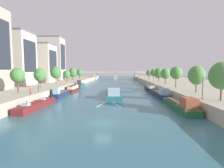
{
  "coord_description": "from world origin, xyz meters",
  "views": [
    {
      "loc": [
        2.36,
        -25.03,
        8.11
      ],
      "look_at": [
        0.0,
        37.82,
        2.82
      ],
      "focal_mm": 27.05,
      "sensor_mm": 36.0,
      "label": 1
    }
  ],
  "objects_px": {
    "moored_boat_right_far": "(180,105)",
    "tree_right_far": "(154,73)",
    "moored_boat_left_midway": "(61,94)",
    "tree_right_third": "(159,73)",
    "tree_right_end_of_row": "(197,75)",
    "tree_left_end_of_row": "(40,75)",
    "moored_boat_right_upstream": "(160,94)",
    "tree_right_nearest": "(176,73)",
    "moored_boat_right_downstream": "(150,88)",
    "tree_left_nearest": "(79,72)",
    "tree_right_second": "(149,73)",
    "lamppost_right_bank": "(203,87)",
    "moored_boat_left_lone": "(74,88)",
    "tree_left_by_lamp": "(67,74)",
    "tree_left_far": "(56,73)",
    "bridge_far": "(115,74)",
    "person_on_quay": "(30,90)",
    "moored_boat_left_near": "(81,85)",
    "tree_right_midway": "(222,76)",
    "moored_boat_left_far": "(37,105)",
    "tree_right_past_mid": "(165,74)",
    "barge_midriver": "(113,93)",
    "tree_left_third": "(73,72)",
    "lamppost_left_bank": "(38,82)",
    "tree_left_midway": "(18,75)"
  },
  "relations": [
    {
      "from": "moored_boat_right_far",
      "to": "moored_boat_left_lone",
      "type": "bearing_deg",
      "value": 135.8
    },
    {
      "from": "moored_boat_right_far",
      "to": "tree_right_far",
      "type": "height_order",
      "value": "tree_right_far"
    },
    {
      "from": "tree_left_third",
      "to": "person_on_quay",
      "type": "relative_size",
      "value": 4.2
    },
    {
      "from": "moored_boat_right_far",
      "to": "tree_right_past_mid",
      "type": "height_order",
      "value": "tree_right_past_mid"
    },
    {
      "from": "tree_right_third",
      "to": "tree_right_second",
      "type": "xyz_separation_m",
      "value": [
        -0.4,
        23.88,
        -0.31
      ]
    },
    {
      "from": "tree_left_far",
      "to": "tree_right_end_of_row",
      "type": "height_order",
      "value": "tree_left_far"
    },
    {
      "from": "moored_boat_left_lone",
      "to": "tree_right_second",
      "type": "distance_m",
      "value": 56.09
    },
    {
      "from": "tree_left_nearest",
      "to": "moored_boat_left_lone",
      "type": "bearing_deg",
      "value": -80.03
    },
    {
      "from": "moored_boat_left_lone",
      "to": "tree_right_end_of_row",
      "type": "height_order",
      "value": "tree_right_end_of_row"
    },
    {
      "from": "moored_boat_right_far",
      "to": "tree_right_midway",
      "type": "height_order",
      "value": "tree_right_midway"
    },
    {
      "from": "tree_right_end_of_row",
      "to": "lamppost_right_bank",
      "type": "distance_m",
      "value": 10.33
    },
    {
      "from": "moored_boat_right_far",
      "to": "moored_boat_right_upstream",
      "type": "relative_size",
      "value": 1.16
    },
    {
      "from": "moored_boat_left_midway",
      "to": "tree_right_second",
      "type": "distance_m",
      "value": 67.3
    },
    {
      "from": "tree_left_far",
      "to": "barge_midriver",
      "type": "bearing_deg",
      "value": -30.77
    },
    {
      "from": "tree_right_past_mid",
      "to": "tree_left_by_lamp",
      "type": "bearing_deg",
      "value": 164.25
    },
    {
      "from": "moored_boat_right_far",
      "to": "tree_left_nearest",
      "type": "bearing_deg",
      "value": 117.58
    },
    {
      "from": "moored_boat_right_downstream",
      "to": "tree_left_nearest",
      "type": "bearing_deg",
      "value": 132.04
    },
    {
      "from": "tree_right_midway",
      "to": "tree_right_second",
      "type": "bearing_deg",
      "value": 89.6
    },
    {
      "from": "tree_right_nearest",
      "to": "bridge_far",
      "type": "relative_size",
      "value": 0.12
    },
    {
      "from": "tree_left_midway",
      "to": "bridge_far",
      "type": "bearing_deg",
      "value": 77.06
    },
    {
      "from": "tree_right_third",
      "to": "tree_right_second",
      "type": "distance_m",
      "value": 23.89
    },
    {
      "from": "tree_left_end_of_row",
      "to": "moored_boat_left_far",
      "type": "bearing_deg",
      "value": -66.99
    },
    {
      "from": "moored_boat_right_upstream",
      "to": "lamppost_right_bank",
      "type": "xyz_separation_m",
      "value": [
        3.81,
        -17.61,
        3.95
      ]
    },
    {
      "from": "lamppost_right_bank",
      "to": "tree_right_nearest",
      "type": "bearing_deg",
      "value": 84.03
    },
    {
      "from": "tree_left_end_of_row",
      "to": "tree_right_second",
      "type": "height_order",
      "value": "tree_left_end_of_row"
    },
    {
      "from": "tree_left_end_of_row",
      "to": "tree_right_second",
      "type": "bearing_deg",
      "value": 49.82
    },
    {
      "from": "tree_right_nearest",
      "to": "tree_right_second",
      "type": "distance_m",
      "value": 51.13
    },
    {
      "from": "tree_right_end_of_row",
      "to": "tree_right_far",
      "type": "distance_m",
      "value": 50.96
    },
    {
      "from": "moored_boat_right_far",
      "to": "tree_right_midway",
      "type": "bearing_deg",
      "value": -32.89
    },
    {
      "from": "person_on_quay",
      "to": "tree_left_nearest",
      "type": "bearing_deg",
      "value": 93.69
    },
    {
      "from": "tree_left_midway",
      "to": "moored_boat_right_far",
      "type": "bearing_deg",
      "value": -9.23
    },
    {
      "from": "moored_boat_left_far",
      "to": "tree_right_midway",
      "type": "relative_size",
      "value": 1.98
    },
    {
      "from": "tree_right_midway",
      "to": "lamppost_left_bank",
      "type": "distance_m",
      "value": 41.22
    },
    {
      "from": "tree_right_second",
      "to": "person_on_quay",
      "type": "height_order",
      "value": "tree_right_second"
    },
    {
      "from": "tree_right_end_of_row",
      "to": "tree_left_end_of_row",
      "type": "bearing_deg",
      "value": 166.41
    },
    {
      "from": "tree_left_nearest",
      "to": "tree_right_second",
      "type": "relative_size",
      "value": 1.08
    },
    {
      "from": "moored_boat_right_downstream",
      "to": "tree_left_third",
      "type": "relative_size",
      "value": 1.93
    },
    {
      "from": "tree_right_far",
      "to": "tree_right_end_of_row",
      "type": "bearing_deg",
      "value": -90.0
    },
    {
      "from": "moored_boat_left_midway",
      "to": "tree_right_third",
      "type": "relative_size",
      "value": 1.63
    },
    {
      "from": "moored_boat_left_near",
      "to": "tree_right_midway",
      "type": "height_order",
      "value": "tree_right_midway"
    },
    {
      "from": "tree_left_end_of_row",
      "to": "tree_left_third",
      "type": "xyz_separation_m",
      "value": [
        -0.06,
        40.12,
        0.2
      ]
    },
    {
      "from": "moored_boat_right_upstream",
      "to": "tree_right_nearest",
      "type": "height_order",
      "value": "tree_right_nearest"
    },
    {
      "from": "tree_left_far",
      "to": "bridge_far",
      "type": "relative_size",
      "value": 0.12
    },
    {
      "from": "moored_boat_right_upstream",
      "to": "tree_right_far",
      "type": "height_order",
      "value": "tree_right_far"
    },
    {
      "from": "tree_right_third",
      "to": "tree_right_second",
      "type": "height_order",
      "value": "tree_right_third"
    },
    {
      "from": "tree_left_third",
      "to": "tree_right_far",
      "type": "height_order",
      "value": "tree_left_third"
    },
    {
      "from": "tree_right_end_of_row",
      "to": "tree_left_third",
      "type": "bearing_deg",
      "value": 131.4
    },
    {
      "from": "moored_boat_right_upstream",
      "to": "tree_left_by_lamp",
      "type": "relative_size",
      "value": 2.54
    },
    {
      "from": "lamppost_left_bank",
      "to": "lamppost_right_bank",
      "type": "height_order",
      "value": "lamppost_left_bank"
    },
    {
      "from": "tree_right_end_of_row",
      "to": "tree_right_nearest",
      "type": "relative_size",
      "value": 0.99
    }
  ]
}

